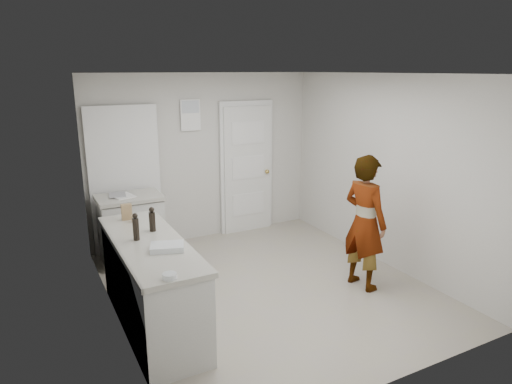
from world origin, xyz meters
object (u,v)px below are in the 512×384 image
oil_cruet_a (152,220)px  egg_bowl (170,276)px  oil_cruet_b (136,227)px  cake_mix_box (127,212)px  person (365,222)px  spice_jar (134,219)px  baking_dish (167,247)px

oil_cruet_a → egg_bowl: size_ratio=2.25×
oil_cruet_b → egg_bowl: (0.03, -0.98, -0.11)m
oil_cruet_a → oil_cruet_b: (-0.21, -0.18, 0.01)m
cake_mix_box → person: bearing=-22.5°
cake_mix_box → oil_cruet_b: (-0.06, -0.67, 0.04)m
cake_mix_box → spice_jar: size_ratio=2.46×
oil_cruet_a → egg_bowl: bearing=-98.9°
oil_cruet_b → oil_cruet_a: bearing=40.4°
cake_mix_box → spice_jar: cake_mix_box is taller
oil_cruet_b → egg_bowl: size_ratio=2.40×
person → oil_cruet_b: person is taller
oil_cruet_b → egg_bowl: oil_cruet_b is taller
egg_bowl → cake_mix_box: bearing=89.0°
baking_dish → egg_bowl: size_ratio=3.10×
cake_mix_box → oil_cruet_b: oil_cruet_b is taller
cake_mix_box → oil_cruet_a: oil_cruet_a is taller
spice_jar → egg_bowl: bearing=-92.8°
spice_jar → oil_cruet_b: oil_cruet_b is taller
spice_jar → oil_cruet_a: size_ratio=0.28×
cake_mix_box → baking_dish: bearing=-82.7°
person → cake_mix_box: size_ratio=8.89×
person → spice_jar: size_ratio=21.88×
cake_mix_box → egg_bowl: 1.65m
baking_dish → oil_cruet_b: bearing=116.5°
egg_bowl → baking_dish: bearing=74.7°
person → spice_jar: (-2.47, 0.93, 0.15)m
oil_cruet_a → oil_cruet_b: size_ratio=0.94×
person → baking_dish: (-2.38, -0.01, 0.14)m
cake_mix_box → egg_bowl: (-0.03, -1.65, -0.07)m
cake_mix_box → egg_bowl: bearing=-91.0°
person → oil_cruet_a: person is taller
oil_cruet_a → baking_dish: bearing=-91.9°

